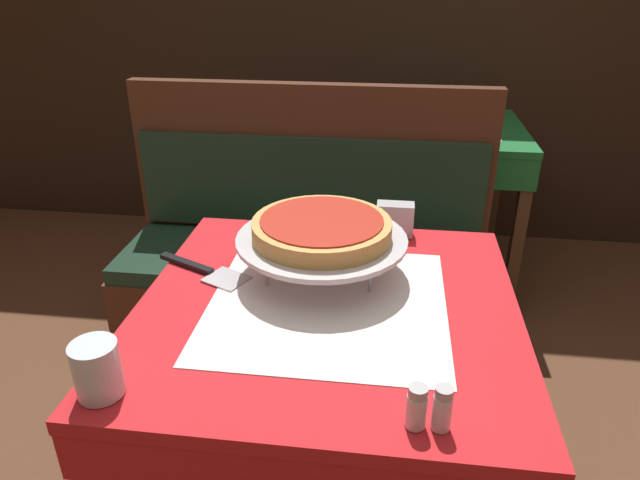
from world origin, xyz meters
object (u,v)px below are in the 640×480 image
booth_bench (305,282)px  water_glass_near (97,369)px  pepper_shaker (442,409)px  condiment_caddy (451,120)px  deep_dish_pizza (322,228)px  dining_table_front (327,337)px  pizza_pan_stand (322,241)px  pizza_server (203,270)px  napkin_holder (395,219)px  salt_shaker (417,407)px  dining_table_rear (441,149)px

booth_bench → water_glass_near: booth_bench is taller
water_glass_near → booth_bench: bearing=82.1°
pepper_shaker → condiment_caddy: condiment_caddy is taller
deep_dish_pizza → condiment_caddy: 1.38m
dining_table_front → booth_bench: booth_bench is taller
deep_dish_pizza → pizza_pan_stand: bearing=-131.2°
dining_table_front → pizza_server: pizza_server is taller
water_glass_near → napkin_holder: bearing=55.1°
pizza_server → condiment_caddy: condiment_caddy is taller
dining_table_front → napkin_holder: size_ratio=8.32×
water_glass_near → salt_shaker: water_glass_near is taller
pizza_pan_stand → condiment_caddy: 1.38m
booth_bench → pizza_pan_stand: 0.94m
booth_bench → pepper_shaker: size_ratio=17.35×
pizza_server → salt_shaker: size_ratio=3.28×
dining_table_front → pizza_pan_stand: (-0.03, 0.13, 0.18)m
dining_table_rear → deep_dish_pizza: 1.46m
dining_table_rear → condiment_caddy: 0.17m
pizza_pan_stand → pepper_shaker: 0.54m
salt_shaker → condiment_caddy: condiment_caddy is taller
dining_table_front → booth_bench: size_ratio=0.59×
water_glass_near → pepper_shaker: size_ratio=1.26×
condiment_caddy → dining_table_rear: bearing=106.7°
pizza_server → water_glass_near: bearing=-95.4°
salt_shaker → napkin_holder: size_ratio=0.78×
dining_table_front → dining_table_rear: (0.35, 1.52, -0.01)m
napkin_holder → pepper_shaker: bearing=-83.4°
pizza_server → napkin_holder: 0.53m
salt_shaker → condiment_caddy: 1.81m
napkin_holder → water_glass_near: bearing=-124.9°
dining_table_front → pizza_server: 0.34m
deep_dish_pizza → pizza_server: 0.31m
dining_table_rear → water_glass_near: bearing=-110.7°
deep_dish_pizza → pepper_shaker: 0.54m
pepper_shaker → condiment_caddy: 1.80m
pepper_shaker → condiment_caddy: size_ratio=0.52×
dining_table_rear → condiment_caddy: bearing=-73.3°
dining_table_front → napkin_holder: bearing=69.3°
booth_bench → napkin_holder: size_ratio=14.00×
pizza_server → napkin_holder: napkin_holder is taller
dining_table_front → condiment_caddy: size_ratio=5.36×
water_glass_near → salt_shaker: bearing=-0.8°
pepper_shaker → napkin_holder: (-0.08, 0.72, 0.01)m
pizza_server → water_glass_near: 0.44m
pizza_pan_stand → pizza_server: bearing=-174.7°
napkin_holder → condiment_caddy: 1.10m
dining_table_rear → pizza_pan_stand: size_ratio=1.97×
salt_shaker → dining_table_rear: bearing=85.0°
dining_table_rear → deep_dish_pizza: size_ratio=2.44×
pizza_server → dining_table_rear: bearing=65.0°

